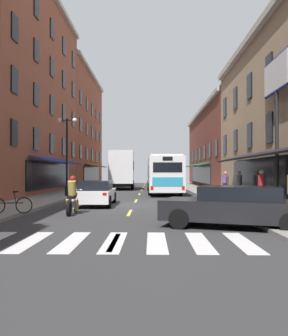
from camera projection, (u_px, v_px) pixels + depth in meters
name	position (u px, v px, depth m)	size (l,w,h in m)	color
ground_plane	(134.00, 206.00, 19.05)	(34.80, 80.00, 0.10)	#333335
lane_centre_dashes	(133.00, 206.00, 18.80)	(0.14, 73.90, 0.01)	#DBCC4C
crosswalk_near	(114.00, 242.00, 9.05)	(7.10, 2.80, 0.01)	silver
sidewalk_left	(26.00, 204.00, 19.17)	(3.00, 80.00, 0.14)	gray
sidewalk_right	(243.00, 204.00, 18.93)	(3.00, 80.00, 0.14)	gray
billboard_sign	(277.00, 90.00, 16.99)	(0.40, 3.31, 7.25)	black
transit_bus	(163.00, 174.00, 30.64)	(2.84, 12.22, 3.12)	silver
box_truck	(122.00, 170.00, 36.75)	(2.69, 6.98, 3.94)	#B21E19
sedan_near	(96.00, 193.00, 18.98)	(1.97, 4.50, 1.35)	silver
sedan_mid	(125.00, 181.00, 45.11)	(2.02, 4.31, 1.40)	#515154
sedan_far	(236.00, 206.00, 11.39)	(5.03, 3.25, 1.35)	black
motorcycle_rider	(73.00, 198.00, 15.02)	(0.62, 2.07, 1.66)	black
bicycle_near	(11.00, 205.00, 14.00)	(1.70, 0.48, 0.91)	black
pedestrian_near	(226.00, 185.00, 21.22)	(0.45, 0.52, 1.71)	navy
pedestrian_far	(239.00, 184.00, 23.06)	(0.36, 0.36, 1.74)	#33663F
pedestrian_rear	(262.00, 187.00, 17.13)	(0.36, 0.36, 1.78)	#66387F
street_lamp_twin	(67.00, 153.00, 24.74)	(1.42, 0.32, 5.50)	black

